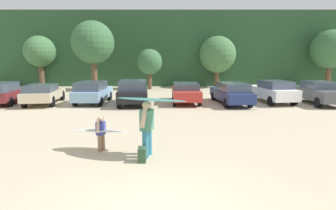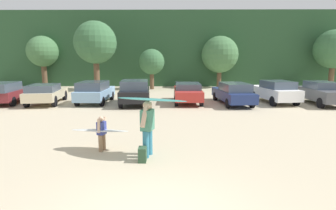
% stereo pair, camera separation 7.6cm
% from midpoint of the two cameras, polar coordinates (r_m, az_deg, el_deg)
% --- Properties ---
extents(hillside_ridge, '(108.00, 12.00, 8.16)m').
position_cam_midpoint_polar(hillside_ridge, '(35.76, -0.21, 11.51)').
color(hillside_ridge, '#284C2D').
rests_on(hillside_ridge, ground_plane).
extents(tree_far_left, '(3.26, 3.26, 5.44)m').
position_cam_midpoint_polar(tree_far_left, '(32.12, -25.33, 10.15)').
color(tree_far_left, brown).
rests_on(tree_far_left, ground_plane).
extents(tree_left, '(4.00, 4.00, 6.56)m').
position_cam_midpoint_polar(tree_left, '(26.90, -15.43, 12.58)').
color(tree_left, brown).
rests_on(tree_left, ground_plane).
extents(tree_center_right, '(2.54, 2.54, 4.00)m').
position_cam_midpoint_polar(tree_center_right, '(27.15, -3.75, 9.05)').
color(tree_center_right, brown).
rests_on(tree_center_right, ground_plane).
extents(tree_right, '(3.84, 3.84, 5.39)m').
position_cam_midpoint_polar(tree_right, '(29.28, 10.64, 10.44)').
color(tree_right, brown).
rests_on(tree_right, ground_plane).
extents(tree_ridge_back, '(3.88, 3.88, 5.93)m').
position_cam_midpoint_polar(tree_ridge_back, '(32.27, 31.45, 10.01)').
color(tree_ridge_back, brown).
rests_on(tree_ridge_back, ground_plane).
extents(parked_car_maroon, '(2.38, 4.60, 1.52)m').
position_cam_midpoint_polar(parked_car_maroon, '(21.51, -31.39, 2.32)').
color(parked_car_maroon, maroon).
rests_on(parked_car_maroon, ground_plane).
extents(parked_car_champagne, '(2.54, 4.60, 1.38)m').
position_cam_midpoint_polar(parked_car_champagne, '(20.27, -24.70, 2.33)').
color(parked_car_champagne, beige).
rests_on(parked_car_champagne, ground_plane).
extents(parked_car_sky_blue, '(1.94, 4.16, 1.53)m').
position_cam_midpoint_polar(parked_car_sky_blue, '(19.48, -15.51, 2.77)').
color(parked_car_sky_blue, '#84ADD1').
rests_on(parked_car_sky_blue, ground_plane).
extents(parked_car_black, '(2.19, 4.13, 1.66)m').
position_cam_midpoint_polar(parked_car_black, '(18.28, -7.24, 2.81)').
color(parked_car_black, black).
rests_on(parked_car_black, ground_plane).
extents(parked_car_red, '(1.87, 4.38, 1.40)m').
position_cam_midpoint_polar(parked_car_red, '(18.99, 3.95, 2.79)').
color(parked_car_red, '#B72D28').
rests_on(parked_car_red, ground_plane).
extents(parked_car_navy, '(2.17, 4.89, 1.48)m').
position_cam_midpoint_polar(parked_car_navy, '(18.88, 13.42, 2.50)').
color(parked_car_navy, navy).
rests_on(parked_car_navy, ground_plane).
extents(parked_car_white, '(2.38, 4.36, 1.57)m').
position_cam_midpoint_polar(parked_car_white, '(20.32, 21.51, 2.75)').
color(parked_car_white, white).
rests_on(parked_car_white, ground_plane).
extents(parked_car_dark_gray, '(1.86, 4.18, 1.55)m').
position_cam_midpoint_polar(parked_car_dark_gray, '(20.99, 29.55, 2.32)').
color(parked_car_dark_gray, '#4C4F54').
rests_on(parked_car_dark_gray, ground_plane).
extents(person_adult, '(0.44, 0.85, 1.81)m').
position_cam_midpoint_polar(person_adult, '(8.60, -4.47, -4.33)').
color(person_adult, teal).
rests_on(person_adult, ground_plane).
extents(person_child, '(0.30, 0.54, 1.20)m').
position_cam_midpoint_polar(person_child, '(9.42, -14.00, -5.47)').
color(person_child, '#8C6B4C').
rests_on(person_child, ground_plane).
extents(surfboard_teal, '(2.40, 1.37, 0.13)m').
position_cam_midpoint_polar(surfboard_teal, '(8.36, -3.71, 1.18)').
color(surfboard_teal, teal).
extents(surfboard_white, '(2.05, 0.75, 0.15)m').
position_cam_midpoint_polar(surfboard_white, '(9.47, -14.37, -5.28)').
color(surfboard_white, white).
extents(backpack_dropped, '(0.24, 0.34, 0.45)m').
position_cam_midpoint_polar(backpack_dropped, '(8.39, -5.51, -10.41)').
color(backpack_dropped, '#2D4C33').
rests_on(backpack_dropped, ground_plane).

